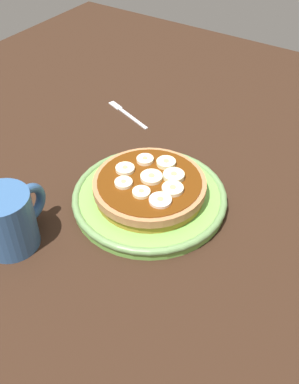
{
  "coord_description": "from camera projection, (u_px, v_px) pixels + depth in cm",
  "views": [
    {
      "loc": [
        -44.51,
        -29.32,
        49.49
      ],
      "look_at": [
        0.0,
        0.0,
        2.28
      ],
      "focal_mm": 41.5,
      "sensor_mm": 36.0,
      "label": 1
    }
  ],
  "objects": [
    {
      "name": "banana_slice_0",
      "position": [
        150.0,
        177.0,
        0.7
      ],
      "size": [
        3.5,
        3.5,
        0.85
      ],
      "color": "#F5E6BA",
      "rests_on": "pancake_stack"
    },
    {
      "name": "banana_slice_4",
      "position": [
        160.0,
        201.0,
        0.66
      ],
      "size": [
        3.42,
        3.42,
        0.72
      ],
      "color": "#FDE1C5",
      "rests_on": "pancake_stack"
    },
    {
      "name": "banana_slice_2",
      "position": [
        174.0,
        176.0,
        0.7
      ],
      "size": [
        3.4,
        3.4,
        1.03
      ],
      "color": "beige",
      "rests_on": "pancake_stack"
    },
    {
      "name": "plate",
      "position": [
        149.0,
        197.0,
        0.72
      ],
      "size": [
        25.08,
        25.08,
        2.07
      ],
      "color": "#72B74C",
      "rests_on": "ground_plane"
    },
    {
      "name": "banana_slice_1",
      "position": [
        172.0,
        189.0,
        0.68
      ],
      "size": [
        3.36,
        3.36,
        0.85
      ],
      "color": "beige",
      "rests_on": "pancake_stack"
    },
    {
      "name": "pancake_stack",
      "position": [
        150.0,
        188.0,
        0.71
      ],
      "size": [
        18.19,
        18.02,
        2.99
      ],
      "color": "olive",
      "rests_on": "plate"
    },
    {
      "name": "coffee_mug",
      "position": [
        9.0,
        219.0,
        0.63
      ],
      "size": [
        11.63,
        8.11,
        9.25
      ],
      "color": "#33598C",
      "rests_on": "ground_plane"
    },
    {
      "name": "banana_slice_3",
      "position": [
        125.0,
        169.0,
        0.71
      ],
      "size": [
        3.07,
        3.07,
        0.81
      ],
      "color": "#F9ECC3",
      "rests_on": "pancake_stack"
    },
    {
      "name": "banana_slice_8",
      "position": [
        145.0,
        160.0,
        0.73
      ],
      "size": [
        2.82,
        2.82,
        0.86
      ],
      "color": "#F8E1B9",
      "rests_on": "pancake_stack"
    },
    {
      "name": "banana_slice_5",
      "position": [
        141.0,
        193.0,
        0.67
      ],
      "size": [
        2.78,
        2.78,
        0.76
      ],
      "color": "#FEEEB5",
      "rests_on": "pancake_stack"
    },
    {
      "name": "banana_slice_7",
      "position": [
        124.0,
        183.0,
        0.69
      ],
      "size": [
        2.82,
        2.82,
        0.78
      ],
      "color": "#F7EAC4",
      "rests_on": "pancake_stack"
    },
    {
      "name": "banana_slice_6",
      "position": [
        168.0,
        164.0,
        0.72
      ],
      "size": [
        3.16,
        3.16,
        0.93
      ],
      "color": "#F1F0B8",
      "rests_on": "pancake_stack"
    },
    {
      "name": "fork",
      "position": [
        126.0,
        113.0,
        0.93
      ],
      "size": [
        5.31,
        12.57,
        0.5
      ],
      "color": "silver",
      "rests_on": "ground_plane"
    },
    {
      "name": "ground_plane",
      "position": [
        149.0,
        209.0,
        0.74
      ],
      "size": [
        140.0,
        140.0,
        3.0
      ],
      "primitive_type": "cube",
      "color": "black"
    }
  ]
}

